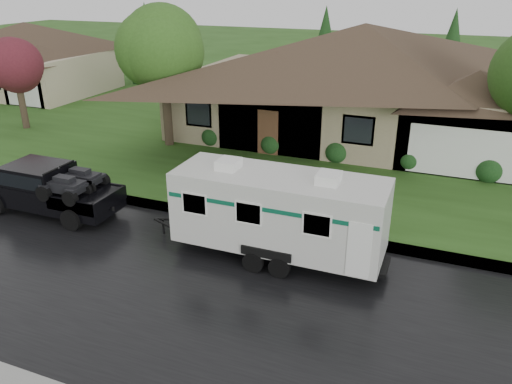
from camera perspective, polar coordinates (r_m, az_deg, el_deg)
ground at (r=15.69m, az=-5.89°, el=-6.75°), size 140.00×140.00×0.00m
road at (r=14.22m, az=-9.61°, el=-10.45°), size 140.00×8.00×0.01m
curb at (r=17.43m, az=-2.54°, el=-3.10°), size 140.00×0.50×0.15m
lawn at (r=28.78m, az=7.88°, el=7.52°), size 140.00×26.00×0.15m
house_main at (r=26.47m, az=12.61°, el=13.61°), size 19.44×10.80×6.90m
house_far at (r=39.92m, az=-24.49°, el=14.39°), size 10.80×8.64×5.80m
tree_left_green at (r=24.41m, az=-10.60°, el=15.57°), size 3.94×3.94×6.53m
tree_red at (r=29.97m, az=-25.80°, el=12.74°), size 2.88×2.88×4.77m
shrub_row at (r=22.88m, az=9.29°, el=4.75°), size 13.60×1.00×1.00m
pickup_truck at (r=19.31m, az=-22.88°, el=0.54°), size 5.29×2.01×1.76m
travel_trailer at (r=14.61m, az=2.64°, el=-2.13°), size 6.53×2.29×2.93m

